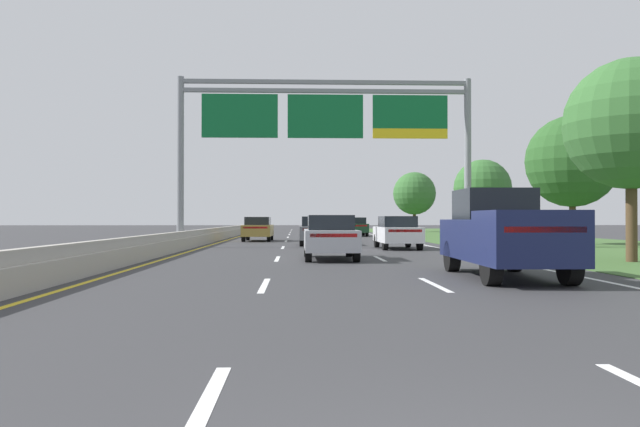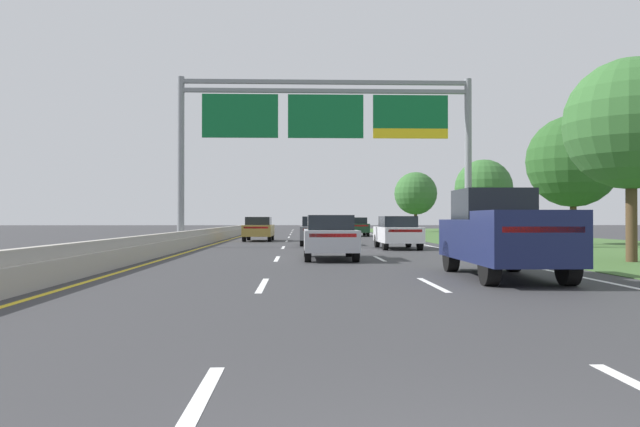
# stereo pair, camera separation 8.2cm
# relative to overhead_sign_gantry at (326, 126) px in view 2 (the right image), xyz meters

# --- Properties ---
(ground_plane) EXTENTS (220.00, 220.00, 0.00)m
(ground_plane) POSITION_rel_overhead_sign_gantry_xyz_m (-0.30, 6.23, -6.20)
(ground_plane) COLOR #333335
(lane_striping) EXTENTS (11.96, 106.00, 0.01)m
(lane_striping) POSITION_rel_overhead_sign_gantry_xyz_m (-0.30, 5.77, -6.20)
(lane_striping) COLOR white
(lane_striping) RESTS_ON ground
(grass_verge_right) EXTENTS (14.00, 110.00, 0.02)m
(grass_verge_right) POSITION_rel_overhead_sign_gantry_xyz_m (13.65, 6.23, -6.19)
(grass_verge_right) COLOR #3D602D
(grass_verge_right) RESTS_ON ground
(median_barrier_concrete) EXTENTS (0.60, 110.00, 0.85)m
(median_barrier_concrete) POSITION_rel_overhead_sign_gantry_xyz_m (-6.90, 6.23, -5.85)
(median_barrier_concrete) COLOR #A8A399
(median_barrier_concrete) RESTS_ON ground
(overhead_sign_gantry) EXTENTS (15.06, 0.42, 8.66)m
(overhead_sign_gantry) POSITION_rel_overhead_sign_gantry_xyz_m (0.00, 0.00, 0.00)
(overhead_sign_gantry) COLOR gray
(overhead_sign_gantry) RESTS_ON ground
(pickup_truck_navy) EXTENTS (2.10, 5.44, 2.20)m
(pickup_truck_navy) POSITION_rel_overhead_sign_gantry_xyz_m (3.61, -16.66, -5.13)
(pickup_truck_navy) COLOR #161E47
(pickup_truck_navy) RESTS_ON ground
(car_silver_centre_lane_sedan) EXTENTS (1.83, 4.40, 1.57)m
(car_silver_centre_lane_sedan) POSITION_rel_overhead_sign_gantry_xyz_m (-0.26, -9.51, -5.39)
(car_silver_centre_lane_sedan) COLOR #B2B5BA
(car_silver_centre_lane_sedan) RESTS_ON ground
(car_grey_centre_lane_sedan) EXTENTS (1.83, 4.41, 1.57)m
(car_grey_centre_lane_sedan) POSITION_rel_overhead_sign_gantry_xyz_m (-0.39, 2.45, -5.39)
(car_grey_centre_lane_sedan) COLOR slate
(car_grey_centre_lane_sedan) RESTS_ON ground
(car_gold_left_lane_sedan) EXTENTS (1.89, 4.43, 1.57)m
(car_gold_left_lane_sedan) POSITION_rel_overhead_sign_gantry_xyz_m (-3.99, 9.30, -5.39)
(car_gold_left_lane_sedan) COLOR #A38438
(car_gold_left_lane_sedan) RESTS_ON ground
(car_darkgreen_right_lane_sedan) EXTENTS (1.86, 4.42, 1.57)m
(car_darkgreen_right_lane_sedan) POSITION_rel_overhead_sign_gantry_xyz_m (3.49, 20.67, -5.39)
(car_darkgreen_right_lane_sedan) COLOR #193D23
(car_darkgreen_right_lane_sedan) RESTS_ON ground
(car_white_right_lane_sedan) EXTENTS (1.83, 4.40, 1.57)m
(car_white_right_lane_sedan) POSITION_rel_overhead_sign_gantry_xyz_m (3.41, -1.67, -5.39)
(car_white_right_lane_sedan) COLOR silver
(car_white_right_lane_sedan) RESTS_ON ground
(roadside_tree_near) EXTENTS (4.35, 4.35, 6.77)m
(roadside_tree_near) POSITION_rel_overhead_sign_gantry_xyz_m (9.64, -11.48, -1.63)
(roadside_tree_near) COLOR #4C3823
(roadside_tree_near) RESTS_ON ground
(roadside_tree_mid) EXTENTS (5.18, 5.18, 7.29)m
(roadside_tree_mid) POSITION_rel_overhead_sign_gantry_xyz_m (14.11, 2.95, -1.51)
(roadside_tree_mid) COLOR #4C3823
(roadside_tree_mid) RESTS_ON ground
(roadside_tree_far) EXTENTS (4.86, 4.86, 6.51)m
(roadside_tree_far) POSITION_rel_overhead_sign_gantry_xyz_m (14.36, 20.90, -2.13)
(roadside_tree_far) COLOR #4C3823
(roadside_tree_far) RESTS_ON ground
(roadside_tree_distant) EXTENTS (4.80, 4.80, 6.73)m
(roadside_tree_distant) POSITION_rel_overhead_sign_gantry_xyz_m (11.78, 38.13, -1.88)
(roadside_tree_distant) COLOR #4C3823
(roadside_tree_distant) RESTS_ON ground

